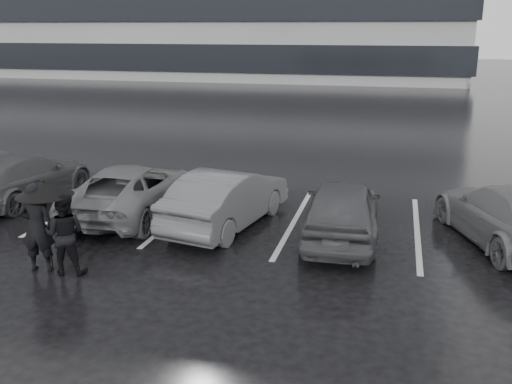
{
  "coord_description": "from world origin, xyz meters",
  "views": [
    {
      "loc": [
        2.77,
        -10.06,
        4.39
      ],
      "look_at": [
        0.04,
        1.0,
        1.1
      ],
      "focal_mm": 40.0,
      "sensor_mm": 36.0,
      "label": 1
    }
  ],
  "objects": [
    {
      "name": "pedestrian_right",
      "position": [
        -2.98,
        -1.4,
        0.76
      ],
      "size": [
        0.84,
        0.72,
        1.53
      ],
      "primitive_type": "imported",
      "rotation": [
        0.0,
        0.0,
        3.34
      ],
      "color": "black",
      "rests_on": "ground"
    },
    {
      "name": "ground",
      "position": [
        0.0,
        0.0,
        0.0
      ],
      "size": [
        160.0,
        160.0,
        0.0
      ],
      "primitive_type": "plane",
      "color": "black",
      "rests_on": "ground"
    },
    {
      "name": "stall_stripes",
      "position": [
        -0.8,
        2.5,
        0.0
      ],
      "size": [
        19.72,
        5.0,
        0.0
      ],
      "color": "#B7B7BA",
      "rests_on": "ground"
    },
    {
      "name": "car_west_b",
      "position": [
        -3.35,
        2.11,
        0.61
      ],
      "size": [
        2.2,
        4.49,
        1.23
      ],
      "primitive_type": "imported",
      "rotation": [
        0.0,
        0.0,
        3.18
      ],
      "color": "#464648",
      "rests_on": "ground"
    },
    {
      "name": "umbrella",
      "position": [
        -3.33,
        -1.35,
        1.59
      ],
      "size": [
        1.03,
        1.03,
        1.75
      ],
      "color": "black",
      "rests_on": "ground"
    },
    {
      "name": "car_west_a",
      "position": [
        -0.85,
        1.85,
        0.66
      ],
      "size": [
        2.16,
        4.2,
        1.32
      ],
      "primitive_type": "imported",
      "rotation": [
        0.0,
        0.0,
        2.94
      ],
      "color": "#323234",
      "rests_on": "ground"
    },
    {
      "name": "pedestrian_left",
      "position": [
        -3.52,
        -1.42,
        0.85
      ],
      "size": [
        0.69,
        0.53,
        1.71
      ],
      "primitive_type": "imported",
      "rotation": [
        0.0,
        0.0,
        3.35
      ],
      "color": "black",
      "rests_on": "ground"
    },
    {
      "name": "car_east",
      "position": [
        5.19,
        2.14,
        0.64
      ],
      "size": [
        3.12,
        4.77,
        1.29
      ],
      "primitive_type": "imported",
      "rotation": [
        0.0,
        0.0,
        3.46
      ],
      "color": "#464648",
      "rests_on": "ground"
    },
    {
      "name": "car_main",
      "position": [
        1.78,
        1.61,
        0.66
      ],
      "size": [
        1.69,
        3.92,
        1.32
      ],
      "primitive_type": "imported",
      "rotation": [
        0.0,
        0.0,
        3.18
      ],
      "color": "black",
      "rests_on": "ground"
    },
    {
      "name": "car_west_c",
      "position": [
        -6.62,
        2.49,
        0.62
      ],
      "size": [
        2.17,
        4.43,
        1.24
      ],
      "primitive_type": "imported",
      "rotation": [
        0.0,
        0.0,
        3.04
      ],
      "color": "black",
      "rests_on": "ground"
    }
  ]
}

